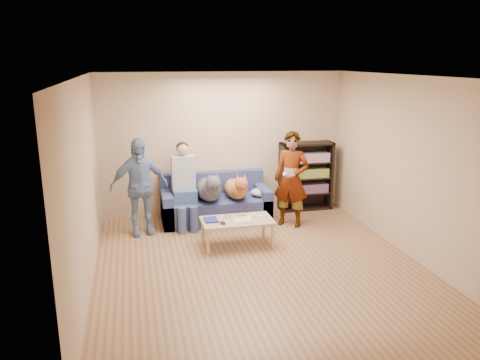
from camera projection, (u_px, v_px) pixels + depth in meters
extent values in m
plane|color=brown|center=(260.00, 267.00, 6.54)|extent=(5.00, 5.00, 0.00)
plane|color=white|center=(262.00, 77.00, 5.88)|extent=(5.00, 5.00, 0.00)
plane|color=tan|center=(224.00, 144.00, 8.56)|extent=(4.50, 0.00, 4.50)
plane|color=tan|center=(342.00, 249.00, 3.85)|extent=(4.50, 0.00, 4.50)
plane|color=tan|center=(83.00, 187.00, 5.71)|extent=(0.00, 5.00, 5.00)
plane|color=tan|center=(412.00, 168.00, 6.71)|extent=(0.00, 5.00, 5.00)
ellipsoid|color=silver|center=(262.00, 192.00, 8.39)|extent=(0.40, 0.34, 0.14)
imported|color=gray|center=(291.00, 179.00, 7.98)|extent=(0.72, 0.66, 1.64)
imported|color=#7D98C9|center=(139.00, 187.00, 7.58)|extent=(1.00, 0.57, 1.61)
cube|color=white|center=(284.00, 174.00, 7.70)|extent=(0.06, 0.12, 0.03)
cube|color=#1B2495|center=(211.00, 220.00, 7.14)|extent=(0.20, 0.26, 0.03)
cube|color=beige|center=(242.00, 221.00, 7.10)|extent=(0.26, 0.20, 0.02)
cube|color=beige|center=(243.00, 220.00, 7.13)|extent=(0.22, 0.17, 0.01)
cube|color=silver|center=(228.00, 216.00, 7.27)|extent=(0.11, 0.06, 0.05)
cube|color=silver|center=(253.00, 215.00, 7.34)|extent=(0.04, 0.13, 0.03)
cube|color=white|center=(259.00, 217.00, 7.28)|extent=(0.09, 0.06, 0.03)
cylinder|color=white|center=(250.00, 218.00, 7.21)|extent=(0.07, 0.07, 0.02)
cylinder|color=white|center=(249.00, 217.00, 7.29)|extent=(0.07, 0.07, 0.02)
cylinder|color=orange|center=(238.00, 223.00, 7.03)|extent=(0.13, 0.06, 0.01)
cylinder|color=black|center=(242.00, 215.00, 7.38)|extent=(0.13, 0.08, 0.01)
cube|color=black|center=(223.00, 223.00, 7.02)|extent=(0.07, 0.12, 0.02)
cube|color=#515B93|center=(216.00, 209.00, 8.36)|extent=(1.90, 0.85, 0.42)
cube|color=#515B93|center=(212.00, 182.00, 8.57)|extent=(1.90, 0.18, 0.40)
cube|color=#515B93|center=(167.00, 208.00, 8.15)|extent=(0.18, 0.85, 0.58)
cube|color=#515B93|center=(262.00, 202.00, 8.53)|extent=(0.18, 0.85, 0.58)
cube|color=#456C98|center=(185.00, 195.00, 8.08)|extent=(0.40, 0.38, 0.22)
cylinder|color=#446395|center=(182.00, 221.00, 7.74)|extent=(0.14, 0.14, 0.47)
cylinder|color=#414B8F|center=(194.00, 220.00, 7.79)|extent=(0.14, 0.14, 0.47)
cube|color=#BBBCC0|center=(183.00, 172.00, 8.08)|extent=(0.40, 0.24, 0.58)
sphere|color=tan|center=(183.00, 149.00, 7.98)|extent=(0.21, 0.21, 0.21)
ellipsoid|color=black|center=(182.00, 147.00, 8.00)|extent=(0.22, 0.22, 0.19)
ellipsoid|color=#4A4C54|center=(208.00, 189.00, 8.19)|extent=(0.43, 0.89, 0.37)
sphere|color=#4E5259|center=(211.00, 189.00, 7.86)|extent=(0.32, 0.32, 0.32)
sphere|color=#4E4F58|center=(213.00, 183.00, 7.66)|extent=(0.26, 0.26, 0.26)
cube|color=black|center=(214.00, 188.00, 7.55)|extent=(0.08, 0.12, 0.07)
cone|color=#54555F|center=(209.00, 175.00, 7.63)|extent=(0.08, 0.08, 0.12)
cone|color=#4F515A|center=(217.00, 175.00, 7.66)|extent=(0.08, 0.08, 0.12)
cylinder|color=#4B4C55|center=(205.00, 185.00, 8.60)|extent=(0.05, 0.29, 0.17)
ellipsoid|color=#B66937|center=(235.00, 189.00, 8.29)|extent=(0.37, 0.78, 0.32)
sphere|color=#C5803C|center=(239.00, 189.00, 7.99)|extent=(0.28, 0.28, 0.28)
sphere|color=#A55632|center=(241.00, 184.00, 7.80)|extent=(0.23, 0.23, 0.23)
cube|color=brown|center=(243.00, 188.00, 7.70)|extent=(0.07, 0.11, 0.06)
cone|color=#C37D3B|center=(237.00, 177.00, 7.78)|extent=(0.07, 0.07, 0.11)
cone|color=#BB6439|center=(245.00, 177.00, 7.81)|extent=(0.07, 0.07, 0.11)
cylinder|color=#B68437|center=(231.00, 185.00, 8.67)|extent=(0.04, 0.25, 0.15)
cube|color=tan|center=(237.00, 221.00, 7.19)|extent=(1.10, 0.60, 0.04)
cylinder|color=tan|center=(208.00, 242.00, 6.90)|extent=(0.05, 0.05, 0.38)
cylinder|color=tan|center=(273.00, 237.00, 7.12)|extent=(0.05, 0.05, 0.38)
cylinder|color=tan|center=(203.00, 231.00, 7.37)|extent=(0.05, 0.05, 0.38)
cylinder|color=tan|center=(264.00, 226.00, 7.59)|extent=(0.05, 0.05, 0.38)
cube|color=black|center=(282.00, 178.00, 8.79)|extent=(0.04, 0.34, 1.30)
cube|color=black|center=(329.00, 175.00, 9.01)|extent=(0.04, 0.34, 1.30)
cube|color=black|center=(307.00, 144.00, 8.74)|extent=(1.00, 0.34, 0.04)
cube|color=black|center=(305.00, 208.00, 9.06)|extent=(1.00, 0.34, 0.04)
cube|color=black|center=(303.00, 174.00, 9.05)|extent=(1.00, 0.02, 1.30)
cube|color=black|center=(305.00, 193.00, 8.98)|extent=(0.94, 0.32, 0.03)
cube|color=black|center=(306.00, 178.00, 8.91)|extent=(0.94, 0.32, 0.02)
cube|color=black|center=(306.00, 162.00, 8.83)|extent=(0.94, 0.32, 0.02)
cube|color=#B23333|center=(306.00, 188.00, 8.94)|extent=(0.84, 0.24, 0.17)
cube|color=gold|center=(306.00, 173.00, 8.86)|extent=(0.84, 0.24, 0.17)
cube|color=#994C99|center=(307.00, 157.00, 8.79)|extent=(0.84, 0.24, 0.17)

